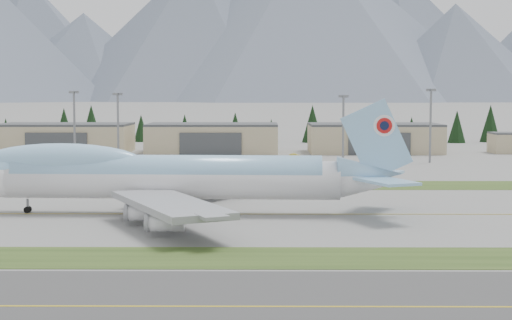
{
  "coord_description": "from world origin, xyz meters",
  "views": [
    {
      "loc": [
        3.13,
        -140.83,
        21.83
      ],
      "look_at": [
        1.99,
        22.24,
        8.0
      ],
      "focal_mm": 55.0,
      "sensor_mm": 36.0,
      "label": 1
    }
  ],
  "objects_px": {
    "boeing_747_freighter": "(169,176)",
    "service_vehicle_c": "(389,157)",
    "hangar_left": "(65,138)",
    "service_vehicle_a": "(172,158)",
    "hangar_right": "(374,138)",
    "hangar_center": "(213,138)",
    "service_vehicle_b": "(295,157)"
  },
  "relations": [
    {
      "from": "service_vehicle_a",
      "to": "service_vehicle_c",
      "type": "xyz_separation_m",
      "value": [
        75.05,
        5.13,
        0.0
      ]
    },
    {
      "from": "boeing_747_freighter",
      "to": "service_vehicle_c",
      "type": "relative_size",
      "value": 17.78
    },
    {
      "from": "hangar_right",
      "to": "service_vehicle_a",
      "type": "distance_m",
      "value": 76.88
    },
    {
      "from": "hangar_right",
      "to": "hangar_left",
      "type": "bearing_deg",
      "value": 180.0
    },
    {
      "from": "hangar_center",
      "to": "service_vehicle_c",
      "type": "height_order",
      "value": "hangar_center"
    },
    {
      "from": "boeing_747_freighter",
      "to": "service_vehicle_a",
      "type": "height_order",
      "value": "boeing_747_freighter"
    },
    {
      "from": "boeing_747_freighter",
      "to": "hangar_center",
      "type": "bearing_deg",
      "value": 92.94
    },
    {
      "from": "service_vehicle_a",
      "to": "service_vehicle_c",
      "type": "distance_m",
      "value": 75.22
    },
    {
      "from": "hangar_right",
      "to": "service_vehicle_c",
      "type": "relative_size",
      "value": 10.74
    },
    {
      "from": "service_vehicle_b",
      "to": "hangar_center",
      "type": "bearing_deg",
      "value": 60.05
    },
    {
      "from": "hangar_center",
      "to": "service_vehicle_b",
      "type": "bearing_deg",
      "value": -36.91
    },
    {
      "from": "hangar_left",
      "to": "hangar_right",
      "type": "height_order",
      "value": "same"
    },
    {
      "from": "hangar_center",
      "to": "service_vehicle_a",
      "type": "distance_m",
      "value": 28.35
    },
    {
      "from": "hangar_right",
      "to": "service_vehicle_b",
      "type": "distance_m",
      "value": 38.05
    },
    {
      "from": "hangar_left",
      "to": "hangar_right",
      "type": "bearing_deg",
      "value": 0.0
    },
    {
      "from": "hangar_left",
      "to": "service_vehicle_b",
      "type": "height_order",
      "value": "hangar_left"
    },
    {
      "from": "hangar_left",
      "to": "service_vehicle_a",
      "type": "relative_size",
      "value": 13.94
    },
    {
      "from": "hangar_left",
      "to": "service_vehicle_b",
      "type": "xyz_separation_m",
      "value": [
        84.58,
        -22.22,
        -5.39
      ]
    },
    {
      "from": "hangar_center",
      "to": "service_vehicle_c",
      "type": "distance_m",
      "value": 65.75
    },
    {
      "from": "boeing_747_freighter",
      "to": "service_vehicle_a",
      "type": "xyz_separation_m",
      "value": [
        -13.82,
        124.68,
        -6.93
      ]
    },
    {
      "from": "service_vehicle_a",
      "to": "boeing_747_freighter",
      "type": "bearing_deg",
      "value": -83.14
    },
    {
      "from": "hangar_left",
      "to": "hangar_right",
      "type": "distance_m",
      "value": 115.0
    },
    {
      "from": "boeing_747_freighter",
      "to": "hangar_center",
      "type": "height_order",
      "value": "boeing_747_freighter"
    },
    {
      "from": "service_vehicle_b",
      "to": "service_vehicle_c",
      "type": "height_order",
      "value": "service_vehicle_b"
    },
    {
      "from": "boeing_747_freighter",
      "to": "hangar_left",
      "type": "bearing_deg",
      "value": 113.08
    },
    {
      "from": "hangar_center",
      "to": "hangar_left",
      "type": "bearing_deg",
      "value": 180.0
    },
    {
      "from": "service_vehicle_b",
      "to": "hangar_left",
      "type": "bearing_deg",
      "value": 82.25
    },
    {
      "from": "hangar_left",
      "to": "service_vehicle_a",
      "type": "height_order",
      "value": "hangar_left"
    },
    {
      "from": "hangar_center",
      "to": "hangar_right",
      "type": "xyz_separation_m",
      "value": [
        60.0,
        0.0,
        0.0
      ]
    },
    {
      "from": "hangar_left",
      "to": "service_vehicle_b",
      "type": "relative_size",
      "value": 11.73
    },
    {
      "from": "boeing_747_freighter",
      "to": "service_vehicle_c",
      "type": "bearing_deg",
      "value": 67.21
    },
    {
      "from": "hangar_left",
      "to": "service_vehicle_a",
      "type": "xyz_separation_m",
      "value": [
        42.45,
        -24.84,
        -5.39
      ]
    }
  ]
}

